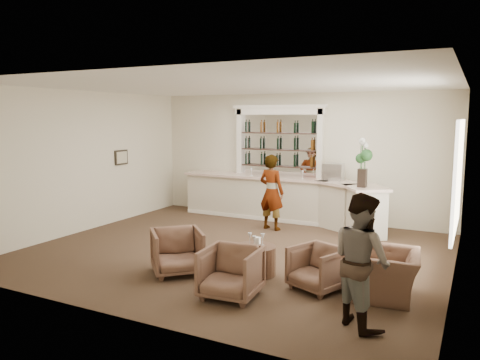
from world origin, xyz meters
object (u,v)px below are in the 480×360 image
Objects in this scene: espresso_machine at (333,172)px; armchair_right at (318,268)px; bar_counter at (284,199)px; armchair_far at (387,274)px; flower_vase at (363,160)px; armchair_center at (231,273)px; cocktail_table at (255,260)px; armchair_left at (177,252)px; sommelier at (272,192)px; guest at (361,260)px.

armchair_right is at bearing -80.46° from espresso_machine.
armchair_far is (3.30, -4.07, -0.23)m from bar_counter.
flower_vase is at bearing 114.86° from armchair_right.
espresso_machine reaches higher than armchair_far.
armchair_center is 4.76m from flower_vase.
cocktail_table is (1.11, -4.08, -0.32)m from bar_counter.
armchair_far is (3.40, 0.59, -0.04)m from armchair_left.
armchair_left is (-0.17, -3.69, -0.52)m from sommelier.
bar_counter is 4.24m from cocktail_table.
armchair_far is at bearing 34.62° from armchair_right.
armchair_right is 1.03m from armchair_far.
armchair_left is 1.01× the size of armchair_center.
cocktail_table is at bearing -18.61° from armchair_left.
sommelier reaches higher than bar_counter.
cocktail_table is 0.84× the size of armchair_center.
bar_counter reaches higher than armchair_center.
guest is (3.10, -4.28, -0.03)m from sommelier.
flower_vase is (1.04, 3.37, 1.50)m from cocktail_table.
espresso_machine is at bearing -126.69° from sommelier.
guest is 1.61× the size of flower_vase.
armchair_left is 1.43m from armchair_center.
armchair_left is 1.12× the size of armchair_right.
sommelier is at bearing -173.07° from flower_vase.
guest is 5.70m from espresso_machine.
sommelier is at bearing -141.75° from espresso_machine.
bar_counter is 2.55m from flower_vase.
flower_vase is (-1.01, 4.53, 0.88)m from guest.
espresso_machine is (1.37, 4.76, 0.96)m from armchair_left.
guest is at bearing -6.60° from armchair_center.
bar_counter is 5.27× the size of flower_vase.
flower_vase reaches higher than armchair_center.
armchair_left is at bearing -91.27° from bar_counter.
espresso_machine is (-2.04, 4.17, 1.00)m from armchair_far.
sommelier reaches higher than armchair_right.
armchair_right is 0.72× the size of armchair_far.
guest is at bearing -29.54° from cocktail_table.
armchair_center is at bearing 38.63° from guest.
flower_vase is (2.15, -0.71, 1.18)m from bar_counter.
armchair_center is (-1.94, 0.06, -0.49)m from guest.
armchair_left is 3.45m from armchair_far.
espresso_machine reaches higher than bar_counter.
armchair_center is (0.12, -1.10, 0.13)m from cocktail_table.
sommelier is (0.07, -0.97, 0.33)m from bar_counter.
armchair_right is at bearing -84.65° from armchair_far.
guest is at bearing -25.11° from armchair_right.
armchair_center is 1.10× the size of armchair_right.
espresso_machine is at bearing 125.80° from armchair_right.
flower_vase reaches higher than espresso_machine.
bar_counter is 4.66m from armchair_left.
armchair_right is (-0.87, 0.96, -0.53)m from guest.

